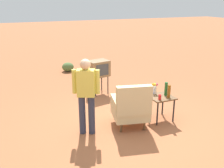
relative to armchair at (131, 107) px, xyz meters
The scene contains 11 objects.
ground_plane 0.51m from the armchair, 19.63° to the right, with size 60.00×60.00×0.00m, color #A05B38.
armchair is the anchor object (origin of this frame).
side_table 0.83m from the armchair, behind, with size 0.56×0.56×0.60m.
tv_on_stand 2.41m from the armchair, 93.23° to the right, with size 0.67×0.55×1.03m.
person_standing 1.09m from the armchair, ahead, with size 0.52×0.36×1.64m.
bottle_tall_amber 0.98m from the armchair, behind, with size 0.07×0.07×0.30m, color brown.
soda_can_blue 0.74m from the armchair, 156.62° to the right, with size 0.07×0.07×0.12m, color blue.
bottle_wine_green 1.00m from the armchair, behind, with size 0.07×0.07×0.32m, color #1E5623.
soda_can_red 0.70m from the armchair, behind, with size 0.07×0.07×0.12m, color red.
flower_vase 0.88m from the armchair, 159.11° to the right, with size 0.15×0.10×0.27m.
shrub_mid 5.29m from the armchair, 89.04° to the right, with size 0.46×0.46×0.36m, color #516B38.
Camera 1 is at (2.43, 4.71, 2.77)m, focal length 41.66 mm.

